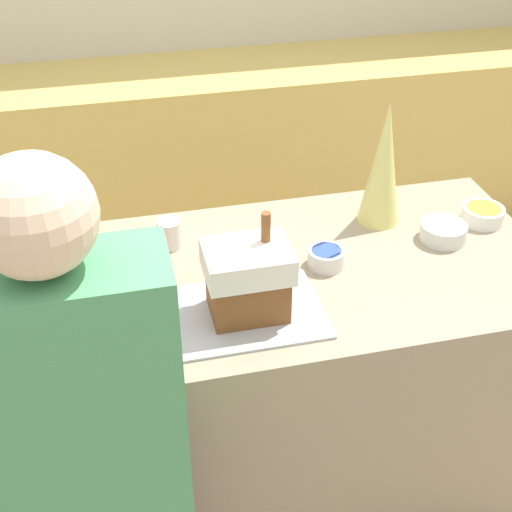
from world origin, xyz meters
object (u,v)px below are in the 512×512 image
Objects in this scene: candy_bowl_far_right at (326,257)px; mug at (170,234)px; person at (89,484)px; gingerbread_house at (248,279)px; decorative_tree at (384,164)px; candy_bowl_far_left at (443,231)px; cookbook at (115,255)px; candy_bowl_near_tray_right at (239,247)px; candy_bowl_front_corner at (483,214)px; baking_tray at (248,312)px.

mug reaches higher than candy_bowl_far_right.
gingerbread_house is at bearing 42.42° from person.
decorative_tree reaches higher than candy_bowl_far_left.
candy_bowl_far_right reaches higher than cookbook.
candy_bowl_near_tray_right is (-0.23, 0.11, -0.00)m from candy_bowl_far_right.
candy_bowl_far_left is at bearing -7.45° from cookbook.
candy_bowl_near_tray_right is at bearing -179.50° from candy_bowl_front_corner.
candy_bowl_far_right is 1.20× the size of mug.
candy_bowl_far_left reaches higher than candy_bowl_near_tray_right.
baking_tray is at bearing -161.91° from candy_bowl_far_left.
candy_bowl_near_tray_right is (-0.47, -0.09, -0.17)m from decorative_tree.
mug is (-0.66, 0.00, -0.15)m from decorative_tree.
person is at bearing -151.64° from candy_bowl_front_corner.
candy_bowl_front_corner is (0.82, 0.28, 0.02)m from baking_tray.
candy_bowl_far_left reaches higher than baking_tray.
candy_bowl_far_right is 0.46× the size of cookbook.
decorative_tree reaches higher than cookbook.
cookbook is at bearing 172.55° from candy_bowl_far_left.
person is at bearing -125.08° from candy_bowl_near_tray_right.
candy_bowl_near_tray_right is at bearing 154.23° from candy_bowl_far_right.
mug is at bearing 153.97° from candy_bowl_near_tray_right.
cookbook is (-0.32, 0.34, -0.10)m from gingerbread_house.
decorative_tree reaches higher than mug.
gingerbread_house is 2.62× the size of candy_bowl_far_right.
cookbook is at bearing 133.22° from baking_tray.
gingerbread_house is at bearing -67.02° from mug.
decorative_tree is 0.67m from mug.
decorative_tree is at bearing 39.08° from person.
cookbook is 0.17m from mug.
decorative_tree reaches higher than gingerbread_house.
candy_bowl_far_right is at bearing 38.58° from person.
gingerbread_house reaches higher than candy_bowl_front_corner.
candy_bowl_front_corner is at bearing 0.50° from candy_bowl_near_tray_right.
gingerbread_house is 0.62m from person.
person reaches higher than mug.
candy_bowl_far_right is at bearing -25.77° from candy_bowl_near_tray_right.
decorative_tree is 4.48× the size of mug.
mug is (-0.15, 0.36, -0.07)m from gingerbread_house.
candy_bowl_far_left is 0.39m from candy_bowl_far_right.
gingerbread_house is 3.14× the size of mug.
cookbook is (-1.14, 0.06, -0.02)m from candy_bowl_front_corner.
baking_tray is 1.70× the size of cookbook.
candy_bowl_near_tray_right reaches higher than cookbook.
gingerbread_house is at bearing -161.91° from candy_bowl_far_left.
gingerbread_house reaches higher than candy_bowl_near_tray_right.
candy_bowl_far_left is (0.65, 0.21, -0.08)m from gingerbread_house.
mug is (-0.42, 0.20, 0.01)m from candy_bowl_far_right.
mug reaches higher than candy_bowl_front_corner.
person is (-0.28, -0.76, -0.11)m from mug.
candy_bowl_far_left is (0.15, -0.15, -0.17)m from decorative_tree.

